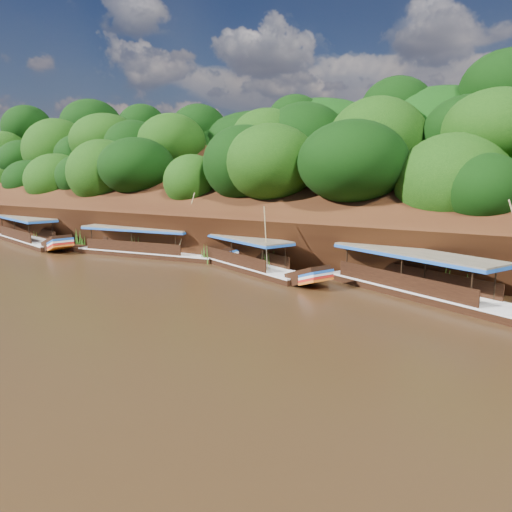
{
  "coord_description": "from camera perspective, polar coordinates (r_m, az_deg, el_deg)",
  "views": [
    {
      "loc": [
        18.6,
        -22.24,
        7.33
      ],
      "look_at": [
        0.75,
        7.0,
        1.4
      ],
      "focal_mm": 35.0,
      "sensor_mm": 36.0,
      "label": 1
    }
  ],
  "objects": [
    {
      "name": "riverbank",
      "position": [
        48.97,
        8.88,
        3.32
      ],
      "size": [
        120.0,
        30.06,
        19.4
      ],
      "color": "black",
      "rests_on": "ground"
    },
    {
      "name": "reeds",
      "position": [
        38.52,
        -2.13,
        0.21
      ],
      "size": [
        49.28,
        2.31,
        2.15
      ],
      "color": "#326719",
      "rests_on": "ground"
    },
    {
      "name": "boat_2",
      "position": [
        43.3,
        -11.42,
        0.63
      ],
      "size": [
        15.93,
        4.09,
        5.98
      ],
      "rotation": [
        0.0,
        0.0,
        0.13
      ],
      "color": "black",
      "rests_on": "ground"
    },
    {
      "name": "boat_1",
      "position": [
        36.39,
        -0.25,
        -0.92
      ],
      "size": [
        13.7,
        7.29,
        5.38
      ],
      "rotation": [
        0.0,
        0.0,
        -0.4
      ],
      "color": "black",
      "rests_on": "ground"
    },
    {
      "name": "boat_0",
      "position": [
        30.01,
        19.96,
        -3.76
      ],
      "size": [
        15.55,
        8.55,
        6.48
      ],
      "rotation": [
        0.0,
        0.0,
        -0.42
      ],
      "color": "black",
      "rests_on": "ground"
    },
    {
      "name": "ground",
      "position": [
        29.91,
        -8.26,
        -4.47
      ],
      "size": [
        160.0,
        160.0,
        0.0
      ],
      "primitive_type": "plane",
      "color": "black",
      "rests_on": "ground"
    },
    {
      "name": "boat_3",
      "position": [
        54.25,
        -24.19,
        1.84
      ],
      "size": [
        15.01,
        6.19,
        3.18
      ],
      "rotation": [
        0.0,
        0.0,
        -0.28
      ],
      "color": "black",
      "rests_on": "ground"
    }
  ]
}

